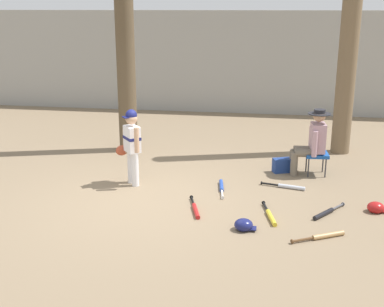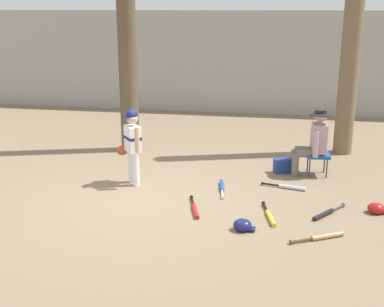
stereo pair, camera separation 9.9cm
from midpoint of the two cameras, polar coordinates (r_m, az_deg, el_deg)
name	(u,v)px [view 2 (the right image)]	position (r m, az deg, el deg)	size (l,w,h in m)	color
ground_plane	(145,201)	(7.92, -5.06, -5.38)	(60.00, 60.00, 0.00)	#7F6B51
concrete_back_wall	(210,62)	(14.42, 2.23, 10.42)	(18.00, 0.36, 2.83)	#9E9E99
tree_near_player	(127,45)	(10.34, -7.13, 12.21)	(0.50, 0.50, 4.85)	brown
tree_behind_spectator	(354,19)	(10.49, 18.22, 14.38)	(0.63, 0.63, 6.08)	brown
young_ballplayer	(132,142)	(8.45, -6.53, 1.32)	(0.54, 0.49, 1.31)	white
folding_stool	(318,156)	(9.23, 14.46, -0.24)	(0.43, 0.43, 0.41)	#194C9E
seated_spectator	(313,141)	(9.14, 13.97, 1.43)	(0.67, 0.53, 1.20)	#6B6051
handbag_beside_stool	(283,166)	(9.31, 10.70, -1.38)	(0.34, 0.18, 0.26)	navy
bat_aluminum_silver	(289,187)	(8.53, 11.30, -3.77)	(0.74, 0.24, 0.07)	#B7BCC6
bat_yellow_trainer	(270,216)	(7.33, 9.25, -7.10)	(0.24, 0.82, 0.07)	yellow
bat_red_barrel	(195,209)	(7.47, 0.71, -6.40)	(0.28, 0.80, 0.07)	red
bat_blue_youth	(222,187)	(8.38, 3.77, -3.84)	(0.17, 0.79, 0.07)	#2347AD
bat_black_composite	(326,213)	(7.60, 15.37, -6.62)	(0.52, 0.66, 0.07)	black
bat_wood_tan	(323,237)	(6.87, 15.15, -9.15)	(0.72, 0.43, 0.07)	tan
batting_helmet_red	(376,208)	(7.90, 20.63, -5.90)	(0.29, 0.23, 0.17)	#A81919
batting_helmet_navy	(243,225)	(6.90, 6.22, -8.15)	(0.30, 0.23, 0.17)	navy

